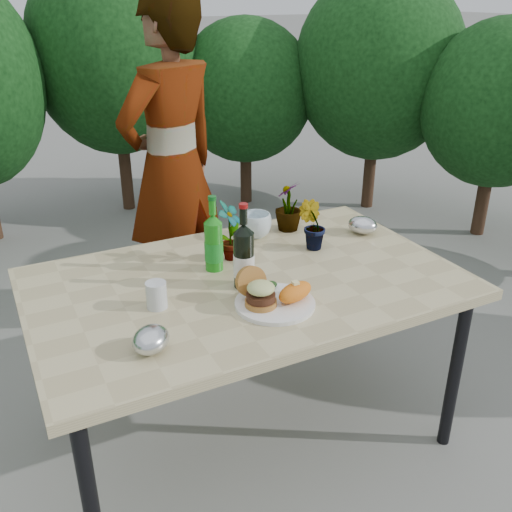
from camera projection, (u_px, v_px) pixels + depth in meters
name	position (u px, v px, depth m)	size (l,w,h in m)	color
ground	(248.00, 432.00, 2.47)	(80.00, 80.00, 0.00)	slate
patio_table	(247.00, 292.00, 2.18)	(1.60, 1.00, 0.75)	tan
shrub_hedge	(154.00, 102.00, 3.37)	(6.87, 5.05, 2.10)	#382316
dinner_plate	(275.00, 304.00, 1.97)	(0.28, 0.28, 0.01)	white
burger_stack	(258.00, 291.00, 1.94)	(0.11, 0.16, 0.11)	#B7722D
sweet_potato	(295.00, 292.00, 1.97)	(0.15, 0.08, 0.06)	orange
grilled_veg	(267.00, 286.00, 2.05)	(0.08, 0.05, 0.03)	olive
wine_bottle	(244.00, 257.00, 2.06)	(0.08, 0.08, 0.32)	black
sparkling_water	(214.00, 243.00, 2.19)	(0.07, 0.07, 0.30)	#1A8618
plastic_cup	(156.00, 295.00, 1.94)	(0.07, 0.07, 0.10)	silver
seedling_left	(230.00, 231.00, 2.26)	(0.13, 0.09, 0.25)	#25511C
seedling_mid	(312.00, 225.00, 2.37)	(0.11, 0.09, 0.21)	#27571E
seedling_right	(289.00, 206.00, 2.56)	(0.13, 0.13, 0.22)	#20521C
blue_bowl	(256.00, 225.00, 2.50)	(0.14, 0.14, 0.11)	silver
foil_packet_left	(151.00, 339.00, 1.71)	(0.13, 0.11, 0.08)	silver
foil_packet_right	(363.00, 225.00, 2.55)	(0.13, 0.11, 0.08)	silver
person	(172.00, 168.00, 3.00)	(0.65, 0.43, 1.79)	#9B6E4D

